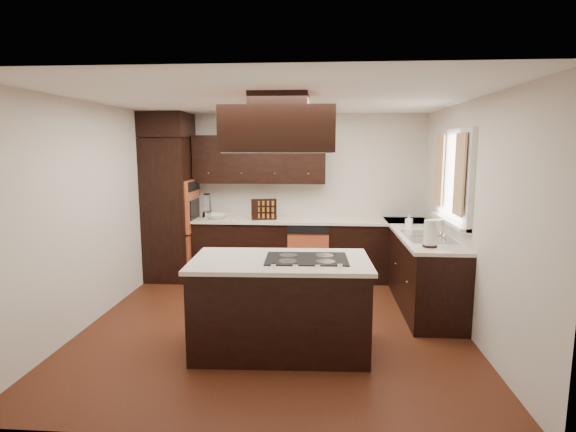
% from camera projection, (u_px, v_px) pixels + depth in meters
% --- Properties ---
extents(floor, '(4.20, 4.20, 0.02)m').
position_uv_depth(floor, '(276.00, 323.00, 5.16)').
color(floor, '#5F2B17').
rests_on(floor, ground).
extents(ceiling, '(4.20, 4.20, 0.02)m').
position_uv_depth(ceiling, '(275.00, 98.00, 4.78)').
color(ceiling, white).
rests_on(ceiling, ground).
extents(wall_back, '(4.20, 0.02, 2.50)m').
position_uv_depth(wall_back, '(289.00, 195.00, 7.05)').
color(wall_back, beige).
rests_on(wall_back, ground).
extents(wall_front, '(4.20, 0.02, 2.50)m').
position_uv_depth(wall_front, '(242.00, 265.00, 2.89)').
color(wall_front, beige).
rests_on(wall_front, ground).
extents(wall_left, '(0.02, 4.20, 2.50)m').
position_uv_depth(wall_left, '(91.00, 213.00, 5.12)').
color(wall_left, beige).
rests_on(wall_left, ground).
extents(wall_right, '(0.02, 4.20, 2.50)m').
position_uv_depth(wall_right, '(470.00, 217.00, 4.82)').
color(wall_right, beige).
rests_on(wall_right, ground).
extents(oven_column, '(0.65, 0.75, 2.12)m').
position_uv_depth(oven_column, '(170.00, 209.00, 6.80)').
color(oven_column, black).
rests_on(oven_column, floor).
extents(wall_oven_face, '(0.05, 0.62, 0.78)m').
position_uv_depth(wall_oven_face, '(193.00, 206.00, 6.77)').
color(wall_oven_face, '#C95831').
rests_on(wall_oven_face, oven_column).
extents(base_cabinets_back, '(2.93, 0.60, 0.88)m').
position_uv_depth(base_cabinets_back, '(289.00, 250.00, 6.86)').
color(base_cabinets_back, black).
rests_on(base_cabinets_back, floor).
extents(base_cabinets_right, '(0.60, 2.40, 0.88)m').
position_uv_depth(base_cabinets_right, '(419.00, 268.00, 5.85)').
color(base_cabinets_right, black).
rests_on(base_cabinets_right, floor).
extents(countertop_back, '(2.93, 0.63, 0.04)m').
position_uv_depth(countertop_back, '(289.00, 220.00, 6.78)').
color(countertop_back, beige).
rests_on(countertop_back, base_cabinets_back).
extents(countertop_right, '(0.63, 2.40, 0.04)m').
position_uv_depth(countertop_right, '(420.00, 233.00, 5.78)').
color(countertop_right, beige).
rests_on(countertop_right, base_cabinets_right).
extents(upper_cabinets, '(2.00, 0.34, 0.72)m').
position_uv_depth(upper_cabinets, '(260.00, 159.00, 6.82)').
color(upper_cabinets, black).
rests_on(upper_cabinets, wall_back).
extents(dishwasher_front, '(0.60, 0.05, 0.72)m').
position_uv_depth(dishwasher_front, '(308.00, 258.00, 6.56)').
color(dishwasher_front, '#C95831').
rests_on(dishwasher_front, floor).
extents(window_frame, '(0.06, 1.32, 1.12)m').
position_uv_depth(window_frame, '(454.00, 177.00, 5.30)').
color(window_frame, silver).
rests_on(window_frame, wall_right).
extents(window_pane, '(0.00, 1.20, 1.00)m').
position_uv_depth(window_pane, '(456.00, 177.00, 5.30)').
color(window_pane, white).
rests_on(window_pane, wall_right).
extents(curtain_left, '(0.02, 0.34, 0.90)m').
position_uv_depth(curtain_left, '(460.00, 175.00, 4.89)').
color(curtain_left, beige).
rests_on(curtain_left, wall_right).
extents(curtain_right, '(0.02, 0.34, 0.90)m').
position_uv_depth(curtain_right, '(439.00, 171.00, 5.71)').
color(curtain_right, beige).
rests_on(curtain_right, wall_right).
extents(sink_rim, '(0.52, 0.84, 0.01)m').
position_uv_depth(sink_rim, '(428.00, 237.00, 5.43)').
color(sink_rim, silver).
rests_on(sink_rim, countertop_right).
extents(island, '(1.70, 0.97, 0.88)m').
position_uv_depth(island, '(281.00, 306.00, 4.43)').
color(island, black).
rests_on(island, floor).
extents(island_top, '(1.76, 1.03, 0.04)m').
position_uv_depth(island_top, '(280.00, 261.00, 4.36)').
color(island_top, beige).
rests_on(island_top, island).
extents(cooktop, '(0.81, 0.55, 0.01)m').
position_uv_depth(cooktop, '(307.00, 259.00, 4.35)').
color(cooktop, black).
rests_on(cooktop, island_top).
extents(range_hood, '(1.05, 0.72, 0.42)m').
position_uv_depth(range_hood, '(279.00, 130.00, 4.28)').
color(range_hood, black).
rests_on(range_hood, ceiling).
extents(hood_duct, '(0.55, 0.50, 0.13)m').
position_uv_depth(hood_duct, '(279.00, 100.00, 4.24)').
color(hood_duct, black).
rests_on(hood_duct, ceiling).
extents(blender_base, '(0.15, 0.15, 0.10)m').
position_uv_depth(blender_base, '(207.00, 215.00, 6.84)').
color(blender_base, silver).
rests_on(blender_base, countertop_back).
extents(blender_pitcher, '(0.13, 0.13, 0.26)m').
position_uv_depth(blender_pitcher, '(207.00, 203.00, 6.81)').
color(blender_pitcher, silver).
rests_on(blender_pitcher, blender_base).
extents(spice_rack, '(0.38, 0.19, 0.31)m').
position_uv_depth(spice_rack, '(264.00, 209.00, 6.70)').
color(spice_rack, black).
rests_on(spice_rack, countertop_back).
extents(mixing_bowl, '(0.37, 0.37, 0.07)m').
position_uv_depth(mixing_bowl, '(216.00, 216.00, 6.80)').
color(mixing_bowl, silver).
rests_on(mixing_bowl, countertop_back).
extents(soap_bottle, '(0.11, 0.11, 0.19)m').
position_uv_depth(soap_bottle, '(409.00, 221.00, 6.03)').
color(soap_bottle, silver).
rests_on(soap_bottle, countertop_right).
extents(paper_towel, '(0.15, 0.15, 0.30)m').
position_uv_depth(paper_towel, '(430.00, 234.00, 4.86)').
color(paper_towel, silver).
rests_on(paper_towel, countertop_right).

